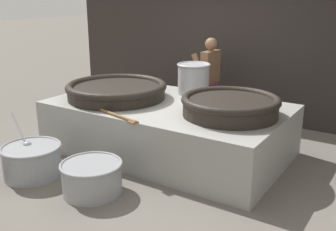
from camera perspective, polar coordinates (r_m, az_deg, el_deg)
name	(u,v)px	position (r m, az deg, el deg)	size (l,w,h in m)	color
ground_plane	(168,151)	(6.02, 0.00, -5.12)	(60.00, 60.00, 0.00)	#666059
back_wall	(234,30)	(7.61, 9.59, 12.12)	(7.26, 0.24, 3.29)	#2D2826
hearth_platform	(168,127)	(5.89, 0.00, -1.74)	(3.43, 2.00, 0.75)	gray
giant_wok_near	(117,90)	(6.09, -7.47, 3.72)	(1.55, 1.55, 0.24)	black
giant_wok_far	(230,105)	(5.22, 9.03, 1.50)	(1.30, 1.30, 0.26)	black
stock_pot	(194,78)	(6.31, 3.72, 5.43)	(0.53, 0.53, 0.49)	#9E9EA3
stirring_paddle	(114,115)	(5.22, -7.79, 0.12)	(1.00, 0.31, 0.04)	brown
cook	(210,78)	(7.09, 6.06, 5.39)	(0.37, 0.57, 1.57)	brown
prep_bowl_vegetables	(32,159)	(5.43, -19.13, -6.03)	(0.98, 0.77, 0.72)	gray
prep_bowl_meat	(92,176)	(4.81, -10.99, -8.67)	(0.74, 0.74, 0.39)	gray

